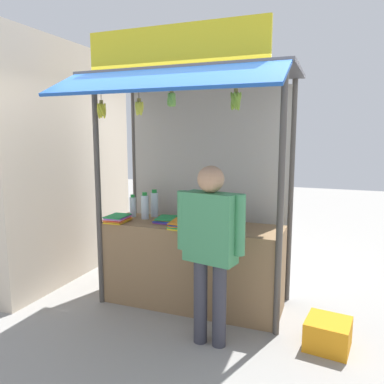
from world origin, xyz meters
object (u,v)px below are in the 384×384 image
water_bottle_left (205,213)px  plastic_crate (328,334)px  water_bottle_right (154,204)px  water_bottle_back_right (133,206)px  water_bottle_front_left (198,214)px  banana_bunch_rightmost (139,108)px  magazine_stack_mid_right (118,219)px  banana_bunch_inner_left (236,101)px  magazine_stack_mid_left (167,219)px  vendor_person (210,239)px  banana_bunch_leftmost (172,99)px  water_bottle_front_right (215,211)px  magazine_stack_far_left (226,227)px  water_bottle_far_right (145,206)px  banana_bunch_inner_right (102,110)px  magazine_stack_center (183,224)px

water_bottle_left → plastic_crate: size_ratio=0.78×
water_bottle_right → water_bottle_left: (0.69, -0.21, -0.02)m
plastic_crate → water_bottle_back_right: bearing=167.4°
water_bottle_right → water_bottle_front_left: bearing=-16.3°
water_bottle_left → banana_bunch_rightmost: 1.26m
water_bottle_front_left → magazine_stack_mid_right: size_ratio=0.73×
water_bottle_back_right → banana_bunch_inner_left: 1.82m
magazine_stack_mid_left → plastic_crate: size_ratio=0.81×
water_bottle_right → water_bottle_left: 0.72m
water_bottle_back_right → plastic_crate: bearing=-12.6°
vendor_person → water_bottle_back_right: bearing=-21.4°
magazine_stack_mid_left → banana_bunch_inner_left: size_ratio=1.08×
water_bottle_right → magazine_stack_mid_right: water_bottle_right is taller
water_bottle_right → banana_bunch_leftmost: 1.38m
banana_bunch_leftmost → banana_bunch_inner_left: (0.61, 0.00, -0.03)m
magazine_stack_mid_left → water_bottle_front_right: bearing=10.1°
magazine_stack_far_left → magazine_stack_mid_right: magazine_stack_mid_right is taller
water_bottle_far_right → banana_bunch_leftmost: 1.34m
water_bottle_left → magazine_stack_mid_left: water_bottle_left is taller
banana_bunch_inner_right → water_bottle_left: bearing=23.4°
water_bottle_right → banana_bunch_leftmost: (0.51, -0.62, 1.12)m
water_bottle_right → magazine_stack_mid_right: size_ratio=1.02×
water_bottle_front_left → water_bottle_right: bearing=163.7°
water_bottle_left → banana_bunch_inner_left: size_ratio=1.04×
water_bottle_right → magazine_stack_center: size_ratio=0.97×
water_bottle_front_right → magazine_stack_mid_left: water_bottle_front_right is taller
water_bottle_left → banana_bunch_inner_left: banana_bunch_inner_left is taller
water_bottle_front_right → magazine_stack_mid_right: 1.07m
water_bottle_far_right → plastic_crate: water_bottle_far_right is taller
magazine_stack_far_left → magazine_stack_mid_left: size_ratio=1.08×
magazine_stack_mid_right → banana_bunch_leftmost: banana_bunch_leftmost is taller
plastic_crate → banana_bunch_leftmost: bearing=-179.0°
magazine_stack_center → banana_bunch_leftmost: size_ratio=1.44×
water_bottle_front_right → water_bottle_front_left: bearing=-158.6°
water_bottle_left → magazine_stack_mid_left: size_ratio=0.96×
magazine_stack_mid_right → vendor_person: size_ratio=0.20×
magazine_stack_mid_right → plastic_crate: 2.37m
magazine_stack_mid_left → banana_bunch_inner_left: 1.55m
water_bottle_front_left → banana_bunch_inner_left: 1.32m
magazine_stack_far_left → magazine_stack_mid_left: (-0.71, 0.13, -0.01)m
magazine_stack_far_left → banana_bunch_inner_right: bearing=-166.6°
water_bottle_far_right → water_bottle_front_right: 0.82m
water_bottle_right → banana_bunch_inner_left: size_ratio=1.16×
water_bottle_front_right → magazine_stack_far_left: (0.19, -0.22, -0.12)m
water_bottle_front_right → water_bottle_left: 0.13m
magazine_stack_far_left → banana_bunch_inner_left: size_ratio=1.17×
banana_bunch_leftmost → banana_bunch_rightmost: bearing=179.8°
magazine_stack_center → banana_bunch_inner_left: size_ratio=1.20×
water_bottle_front_left → magazine_stack_far_left: size_ratio=0.71×
magazine_stack_center → banana_bunch_inner_right: 1.41m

